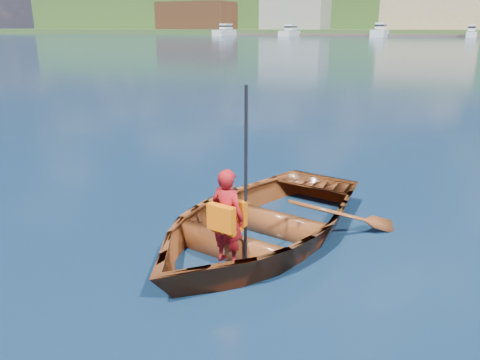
% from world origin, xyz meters
% --- Properties ---
extents(ground, '(600.00, 600.00, 0.00)m').
position_xyz_m(ground, '(0.00, 0.00, 0.00)').
color(ground, '#132C3E').
rests_on(ground, ground).
extents(rowboat, '(3.69, 4.61, 0.85)m').
position_xyz_m(rowboat, '(-1.05, -0.44, 0.28)').
color(rowboat, '#66370C').
rests_on(rowboat, ground).
extents(child_paddler, '(0.46, 0.39, 2.06)m').
position_xyz_m(child_paddler, '(-1.07, -1.35, 0.68)').
color(child_paddler, maroon).
rests_on(child_paddler, ground).
extents(shoreline, '(400.00, 140.00, 22.00)m').
position_xyz_m(shoreline, '(0.00, 236.61, 10.32)').
color(shoreline, '#305C21').
rests_on(shoreline, ground).
extents(waterfront_buildings, '(202.00, 16.00, 14.00)m').
position_xyz_m(waterfront_buildings, '(-7.74, 165.00, 7.74)').
color(waterfront_buildings, brown).
rests_on(waterfront_buildings, ground).
extents(marina_yachts, '(146.78, 13.80, 4.41)m').
position_xyz_m(marina_yachts, '(3.46, 143.31, 1.41)').
color(marina_yachts, silver).
rests_on(marina_yachts, ground).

